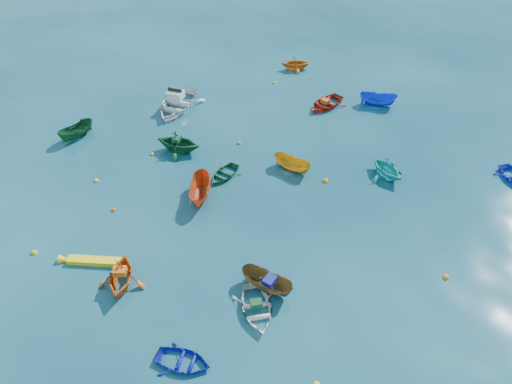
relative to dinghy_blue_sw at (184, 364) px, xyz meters
name	(u,v)px	position (x,y,z in m)	size (l,w,h in m)	color
ground	(297,248)	(8.26, 3.77, 0.00)	(160.00, 160.00, 0.00)	#093242
dinghy_blue_sw	(184,364)	(0.00, 0.00, 0.00)	(1.86, 2.60, 0.54)	#0D16AD
dinghy_white_near	(256,311)	(4.28, 1.06, 0.00)	(2.26, 3.16, 0.66)	white
sampan_brown_mid	(267,289)	(5.41, 2.03, 0.00)	(1.13, 2.99, 1.16)	brown
dinghy_orange_w	(123,284)	(-1.17, 5.81, 0.00)	(2.50, 2.90, 1.53)	#D05613
sampan_yellow_mid	(292,169)	(11.73, 10.16, 0.00)	(1.04, 2.77, 1.07)	#C78711
dinghy_green_e	(224,176)	(7.33, 11.62, 0.00)	(1.82, 2.54, 0.53)	#135329
dinghy_cyan_se	(385,175)	(16.89, 6.75, 0.00)	(2.34, 2.71, 1.43)	#1CAEAF
sampan_orange_n	(201,197)	(5.18, 10.35, 0.00)	(1.25, 3.31, 1.28)	#D14113
dinghy_green_n	(179,151)	(5.73, 15.70, 0.00)	(2.71, 3.14, 1.65)	#135129
dinghy_red_ne	(325,106)	(18.32, 16.09, 0.00)	(2.42, 3.39, 0.70)	#B71E0F
sampan_blue_far	(377,105)	(22.15, 14.37, 0.00)	(1.11, 2.93, 1.13)	#1038D4
dinghy_orange_far	(295,69)	(19.53, 22.78, 0.00)	(2.21, 2.56, 1.35)	#C86912
sampan_green_far	(78,137)	(-0.26, 20.76, 0.00)	(1.09, 2.90, 1.12)	#114A24
kayak_yellow	(95,263)	(-2.10, 7.94, 0.00)	(0.54, 3.67, 0.36)	yellow
motorboat_white	(177,108)	(7.65, 21.30, 0.00)	(3.57, 4.99, 1.63)	white
tarp_green_a	(256,303)	(4.31, 1.15, 0.47)	(0.59, 0.44, 0.28)	#124B28
tarp_blue_a	(270,281)	(5.48, 1.90, 0.75)	(0.69, 0.52, 0.33)	navy
tarp_orange_a	(120,271)	(-1.14, 5.86, 0.93)	(0.69, 0.52, 0.33)	#CE6915
tarp_green_b	(177,139)	(5.66, 15.77, 0.98)	(0.63, 0.48, 0.31)	#134D2B
tarp_orange_b	(325,101)	(18.23, 16.06, 0.50)	(0.61, 0.46, 0.30)	#D85316
buoy_or_b	(446,278)	(14.19, -1.69, 0.00)	(0.33, 0.33, 0.33)	orange
buoy_ye_b	(34,253)	(-4.94, 10.20, 0.00)	(0.36, 0.36, 0.36)	gold
buoy_or_c	(114,210)	(-0.05, 11.65, 0.00)	(0.30, 0.30, 0.30)	#E0490C
buoy_ye_c	(152,155)	(3.89, 16.14, 0.00)	(0.32, 0.32, 0.32)	gold
buoy_or_d	(325,181)	(13.01, 8.06, 0.00)	(0.39, 0.39, 0.39)	orange
buoy_ye_d	(97,181)	(-0.30, 15.00, 0.00)	(0.32, 0.32, 0.32)	yellow
buoy_or_e	(239,144)	(9.86, 14.55, 0.00)	(0.31, 0.31, 0.31)	#D95E0B
buoy_ye_e	(275,83)	(16.57, 21.32, 0.00)	(0.32, 0.32, 0.32)	gold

